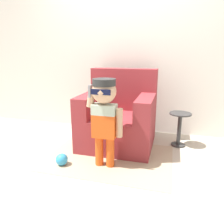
# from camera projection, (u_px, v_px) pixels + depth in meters

# --- Properties ---
(ground_plane) EXTENTS (10.00, 10.00, 0.00)m
(ground_plane) POSITION_uv_depth(u_px,v_px,m) (115.00, 142.00, 3.12)
(ground_plane) COLOR #BCB29E
(wall_back) EXTENTS (10.00, 0.05, 2.60)m
(wall_back) POSITION_uv_depth(u_px,v_px,m) (126.00, 49.00, 3.35)
(wall_back) COLOR silver
(wall_back) RESTS_ON ground_plane
(armchair) EXTENTS (0.94, 0.90, 1.02)m
(armchair) POSITION_uv_depth(u_px,v_px,m) (119.00, 118.00, 3.01)
(armchair) COLOR maroon
(armchair) RESTS_ON ground_plane
(person_child) EXTENTS (0.40, 0.30, 0.98)m
(person_child) POSITION_uv_depth(u_px,v_px,m) (105.00, 110.00, 2.31)
(person_child) COLOR #E05119
(person_child) RESTS_ON ground_plane
(side_table) EXTENTS (0.29, 0.29, 0.46)m
(side_table) POSITION_uv_depth(u_px,v_px,m) (179.00, 126.00, 2.94)
(side_table) COLOR #333333
(side_table) RESTS_ON ground_plane
(rug) EXTENTS (1.48, 1.07, 0.01)m
(rug) POSITION_uv_depth(u_px,v_px,m) (110.00, 157.00, 2.66)
(rug) COLOR tan
(rug) RESTS_ON ground_plane
(toy_ball) EXTENTS (0.14, 0.14, 0.14)m
(toy_ball) POSITION_uv_depth(u_px,v_px,m) (62.00, 159.00, 2.47)
(toy_ball) COLOR #3399D1
(toy_ball) RESTS_ON ground_plane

